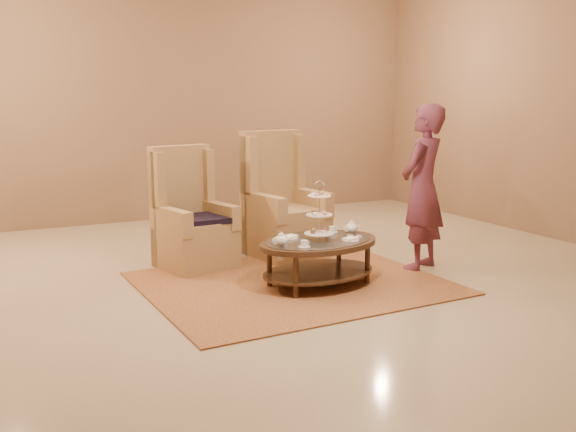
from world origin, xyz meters
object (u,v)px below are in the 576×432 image
tea_table (319,248)px  armchair_right (281,214)px  person (422,188)px  armchair_left (191,226)px

tea_table → armchair_right: size_ratio=0.94×
armchair_right → person: size_ratio=0.82×
tea_table → armchair_right: armchair_right is taller
tea_table → armchair_left: size_ratio=1.03×
armchair_left → person: bearing=-41.3°
tea_table → armchair_left: bearing=116.6°
armchair_right → person: person is taller
tea_table → person: bearing=-3.9°
armchair_left → armchair_right: (1.10, 0.05, 0.04)m
armchair_left → person: person is taller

